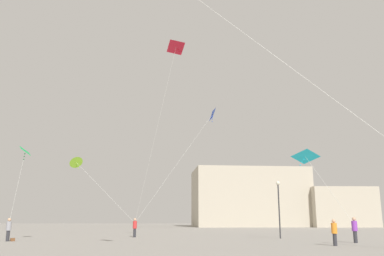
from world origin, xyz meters
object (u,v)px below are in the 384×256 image
Objects in this scene: building_left_hall at (249,198)px; lamppost_east at (279,200)px; kite_crimson_delta at (175,51)px; person_in_purple at (355,229)px; kite_lime_diamond at (76,162)px; handbag_beside_flyer at (13,240)px; building_centre_hall at (336,207)px; person_in_orange at (334,231)px; kite_cyan_delta at (306,157)px; kite_cobalt_delta at (211,116)px; person_in_red at (135,227)px; person_in_grey at (9,228)px; kite_emerald_delta at (25,151)px.

building_left_hall is 4.81× the size of lamppost_east.
person_in_purple is at bearing -12.86° from kite_crimson_delta.
handbag_beside_flyer is at bearing -104.10° from kite_lime_diamond.
building_centre_hall is (35.80, 53.23, -11.56)m from kite_crimson_delta.
person_in_purple is 5.63× the size of handbag_beside_flyer.
person_in_orange is 6.42m from kite_cyan_delta.
kite_cobalt_delta reaches higher than kite_cyan_delta.
person_in_orange is 0.07× the size of building_left_hall.
building_centre_hall reaches higher than lamppost_east.
building_centre_hall is at bearing -11.53° from building_left_hall.
person_in_purple is 0.36× the size of lamppost_east.
person_in_red is 19.00m from person_in_orange.
kite_crimson_delta is 9.08m from kite_cobalt_delta.
person_in_grey reaches higher than person_in_red.
handbag_beside_flyer is at bearing -103.88° from person_in_red.
kite_cyan_delta is at bearing 4.97° from person_in_red.
lamppost_east is at bearing 22.78° from kite_crimson_delta.
kite_cyan_delta is 6.98m from lamppost_east.
kite_lime_diamond reaches higher than kite_emerald_delta.
kite_cyan_delta reaches higher than lamppost_east.
person_in_grey is at bearing -144.73° from person_in_orange.
lamppost_east is at bearing 51.36° from person_in_grey.
person_in_orange is at bearing -96.95° from building_left_hall.
handbag_beside_flyer is (-12.32, 1.06, -15.45)m from kite_crimson_delta.
kite_crimson_delta reaches higher than handbag_beside_flyer.
person_in_grey is at bearing 175.68° from kite_crimson_delta.
handbag_beside_flyer is (-0.55, 0.59, -6.76)m from kite_emerald_delta.
lamppost_east is (-8.37, -52.94, -2.76)m from building_left_hall.
person_in_red is at bearing -169.90° from person_in_purple.
kite_cobalt_delta reaches higher than person_in_orange.
handbag_beside_flyer is at bearing -158.84° from kite_cobalt_delta.
person_in_grey is 0.24× the size of kite_lime_diamond.
person_in_red is at bearing 78.12° from person_in_grey.
person_in_red is 19.32m from person_in_purple.
person_in_grey is at bearing 171.55° from kite_cyan_delta.
lamppost_east is (22.11, 3.00, 2.40)m from person_in_grey.
person_in_orange is 0.33× the size of lamppost_east.
person_in_grey is 11.18m from person_in_red.
kite_emerald_delta is at bearing -170.65° from lamppost_east.
person_in_orange is at bearing -113.43° from building_centre_hall.
person_in_purple is 0.12× the size of kite_crimson_delta.
lamppost_east is (-0.41, 6.35, -2.88)m from kite_cyan_delta.
person_in_orange is 0.12× the size of building_centre_hall.
kite_emerald_delta is 21.82m from kite_cyan_delta.
kite_cobalt_delta is 56.47m from building_centre_hall.
kite_crimson_delta reaches higher than lamppost_east.
kite_crimson_delta reaches higher than building_left_hall.
building_centre_hall is at bearing 90.78° from person_in_grey.
handbag_beside_flyer is (-21.76, -2.90, -3.24)m from lamppost_east.
person_in_red is 54.22m from building_left_hall.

